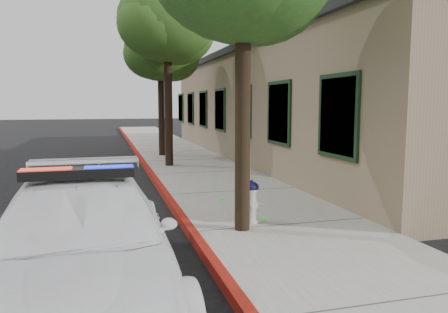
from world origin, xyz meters
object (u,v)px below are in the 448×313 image
Objects in this scene: clapboard_building at (313,106)px; street_tree_mid at (167,25)px; street_tree_far at (161,54)px; police_car at (81,241)px; fire_hydrant at (251,201)px.

street_tree_mid reaches higher than clapboard_building.
clapboard_building is 3.93× the size of street_tree_far.
fire_hydrant is (2.70, 2.13, -0.18)m from police_car.
clapboard_building is at bearing 60.85° from fire_hydrant.
clapboard_building reaches higher than fire_hydrant.
street_tree_mid is at bearing 95.94° from fire_hydrant.
street_tree_mid is at bearing -93.29° from street_tree_far.
street_tree_mid is at bearing 75.38° from police_car.
clapboard_building is at bearing 51.98° from police_car.
street_tree_far is (2.53, 12.50, 3.44)m from police_car.
street_tree_mid is (-0.33, 7.45, 4.22)m from fire_hydrant.
clapboard_building is at bearing -16.24° from street_tree_far.
police_car is 0.91× the size of street_tree_far.
clapboard_building is 28.55× the size of fire_hydrant.
street_tree_far is at bearing 94.29° from fire_hydrant.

